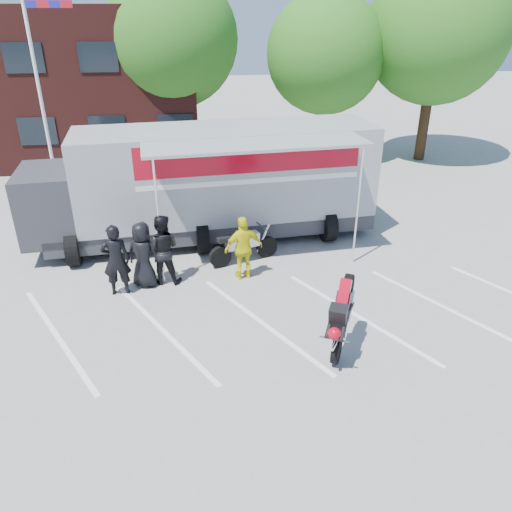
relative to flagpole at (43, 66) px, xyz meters
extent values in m
plane|color=gray|center=(6.24, -10.00, -5.05)|extent=(100.00, 100.00, 0.00)
cube|color=white|center=(6.24, -9.00, -5.05)|extent=(18.09, 13.33, 0.01)
cube|color=#441916|center=(-3.76, 8.00, -1.55)|extent=(18.00, 8.00, 7.00)
cylinder|color=white|center=(-0.26, 0.00, -1.05)|extent=(0.12, 0.12, 8.00)
cylinder|color=#382314|center=(4.24, 6.00, -3.43)|extent=(0.50, 0.50, 3.24)
sphere|color=#255816|center=(4.24, 6.00, 0.53)|extent=(6.12, 6.12, 6.12)
cylinder|color=#382314|center=(11.24, 5.00, -3.61)|extent=(0.50, 0.50, 2.88)
sphere|color=#255816|center=(11.24, 5.00, -0.09)|extent=(5.44, 5.44, 5.44)
cylinder|color=#382314|center=(16.24, 4.50, -3.34)|extent=(0.50, 0.50, 3.42)
sphere|color=#255816|center=(16.24, 4.50, 0.84)|extent=(6.46, 6.46, 6.46)
imported|color=black|center=(3.52, -6.77, -4.13)|extent=(1.04, 0.85, 1.85)
imported|color=black|center=(2.86, -7.13, -4.06)|extent=(0.75, 0.51, 1.98)
imported|color=black|center=(4.02, -6.64, -4.06)|extent=(1.05, 0.87, 1.99)
imported|color=yellow|center=(6.24, -6.68, -4.13)|extent=(1.15, 0.67, 1.84)
camera|label=1|loc=(5.06, -19.02, 1.83)|focal=35.00mm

